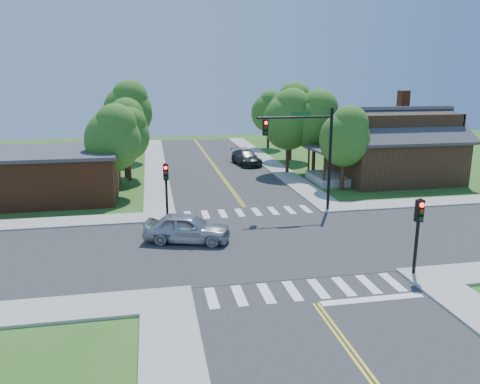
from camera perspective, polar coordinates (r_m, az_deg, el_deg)
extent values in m
plane|color=#2A581B|center=(26.90, 3.74, -6.22)|extent=(100.00, 100.00, 0.00)
cube|color=#2D2D30|center=(26.90, 3.74, -6.18)|extent=(10.00, 90.00, 0.04)
cube|color=#2D2D30|center=(26.89, 3.74, -6.17)|extent=(90.00, 10.00, 0.04)
cube|color=#2D2D30|center=(26.90, 3.74, -6.22)|extent=(10.20, 10.20, 0.06)
cube|color=#9E9B93|center=(51.81, 3.35, 3.72)|extent=(2.20, 40.00, 0.14)
cube|color=#9E9B93|center=(50.26, -10.29, 3.20)|extent=(2.20, 40.00, 0.14)
cube|color=white|center=(32.05, -6.37, -2.85)|extent=(0.45, 2.00, 0.01)
cube|color=white|center=(32.16, -4.23, -2.74)|extent=(0.45, 2.00, 0.01)
cube|color=white|center=(32.31, -2.12, -2.63)|extent=(0.45, 2.00, 0.01)
cube|color=white|center=(32.51, -0.02, -2.52)|extent=(0.45, 2.00, 0.01)
cube|color=white|center=(32.74, 2.04, -2.40)|extent=(0.45, 2.00, 0.01)
cube|color=white|center=(33.02, 4.07, -2.29)|extent=(0.45, 2.00, 0.01)
cube|color=white|center=(33.34, 6.07, -2.17)|extent=(0.45, 2.00, 0.01)
cube|color=white|center=(33.71, 8.02, -2.06)|extent=(0.45, 2.00, 0.01)
cube|color=white|center=(20.54, -3.46, -12.76)|extent=(0.45, 2.00, 0.01)
cube|color=white|center=(20.71, -0.09, -12.50)|extent=(0.45, 2.00, 0.01)
cube|color=white|center=(20.94, 3.21, -12.20)|extent=(0.45, 2.00, 0.01)
cube|color=white|center=(21.24, 6.43, -11.88)|extent=(0.45, 2.00, 0.01)
cube|color=white|center=(21.61, 9.53, -11.53)|extent=(0.45, 2.00, 0.01)
cube|color=white|center=(22.03, 12.52, -11.16)|extent=(0.45, 2.00, 0.01)
cube|color=white|center=(22.51, 15.37, -10.77)|extent=(0.45, 2.00, 0.01)
cube|color=white|center=(23.04, 18.10, -10.38)|extent=(0.45, 2.00, 0.01)
cube|color=yellow|center=(51.89, -3.66, 3.71)|extent=(0.10, 37.50, 0.01)
cube|color=yellow|center=(51.91, -3.44, 3.72)|extent=(0.10, 37.50, 0.01)
cube|color=white|center=(21.19, 15.81, -12.56)|extent=(4.60, 0.45, 0.09)
cylinder|color=black|center=(32.84, 10.88, 3.77)|extent=(0.20, 0.20, 7.20)
cylinder|color=black|center=(31.58, 6.69, 9.02)|extent=(5.20, 0.14, 0.14)
cube|color=#19591E|center=(31.64, 7.43, 9.47)|extent=(1.40, 0.04, 0.30)
cube|color=black|center=(31.10, 3.11, 7.86)|extent=(0.34, 0.28, 1.05)
sphere|color=#FF0C0C|center=(30.90, 3.19, 8.41)|extent=(0.22, 0.22, 0.22)
sphere|color=#3F2605|center=(30.94, 3.18, 7.82)|extent=(0.22, 0.22, 0.22)
sphere|color=#05330F|center=(30.97, 3.18, 7.23)|extent=(0.22, 0.22, 0.22)
cylinder|color=black|center=(23.54, 20.75, -5.23)|extent=(0.16, 0.16, 3.80)
cube|color=black|center=(23.15, 21.03, -2.13)|extent=(0.34, 0.28, 1.05)
sphere|color=#FF0C0C|center=(22.94, 21.31, -1.49)|extent=(0.22, 0.22, 0.22)
sphere|color=#3F2605|center=(23.02, 21.24, -2.26)|extent=(0.22, 0.22, 0.22)
sphere|color=#05330F|center=(23.10, 21.17, -3.02)|extent=(0.22, 0.22, 0.22)
cylinder|color=black|center=(30.92, -8.95, 0.00)|extent=(0.16, 0.16, 3.80)
cube|color=black|center=(30.63, -9.05, 2.41)|extent=(0.34, 0.28, 1.05)
sphere|color=#FF0C0C|center=(30.40, -9.06, 2.93)|extent=(0.22, 0.22, 0.22)
sphere|color=#3F2605|center=(30.46, -9.03, 2.33)|extent=(0.22, 0.22, 0.22)
sphere|color=#05330F|center=(30.53, -9.01, 1.75)|extent=(0.22, 0.22, 0.22)
cube|color=black|center=(44.87, 18.22, 3.95)|extent=(10.00, 8.00, 4.00)
cube|color=#9E9B93|center=(42.50, 10.59, 1.62)|extent=(2.60, 4.50, 0.70)
cylinder|color=black|center=(40.04, 10.23, 2.70)|extent=(0.18, 0.18, 2.50)
cylinder|color=black|center=(43.72, 8.37, 3.72)|extent=(0.18, 0.18, 2.50)
cube|color=#38383D|center=(42.03, 10.74, 5.08)|extent=(2.80, 4.80, 0.18)
cube|color=brown|center=(48.89, 18.97, 6.51)|extent=(0.90, 0.90, 7.11)
cube|color=brown|center=(39.13, -22.06, 1.86)|extent=(10.00, 8.00, 3.50)
cube|color=#38383D|center=(38.81, -22.31, 4.52)|extent=(10.40, 8.40, 0.25)
cylinder|color=#382314|center=(39.82, 12.38, 2.10)|extent=(0.34, 0.34, 2.61)
ellipsoid|color=#305E1B|center=(39.33, 12.61, 6.32)|extent=(4.12, 3.92, 4.54)
sphere|color=#305E1B|center=(39.13, 13.23, 8.07)|extent=(3.02, 3.02, 3.02)
cylinder|color=#382314|center=(45.96, 8.96, 4.09)|extent=(0.34, 0.34, 3.03)
ellipsoid|color=#305E1B|center=(45.51, 9.13, 8.34)|extent=(4.78, 4.54, 5.26)
sphere|color=#305E1B|center=(45.31, 9.65, 10.12)|extent=(3.51, 3.51, 3.51)
cylinder|color=#382314|center=(53.19, 6.16, 5.63)|extent=(0.34, 0.34, 3.24)
ellipsoid|color=#305E1B|center=(52.79, 6.26, 9.56)|extent=(5.11, 4.86, 5.62)
sphere|color=#305E1B|center=(52.59, 6.69, 11.21)|extent=(3.75, 3.75, 3.75)
cylinder|color=#382314|center=(61.76, 3.43, 6.64)|extent=(0.34, 0.34, 2.82)
ellipsoid|color=#305E1B|center=(61.43, 3.48, 9.59)|extent=(4.45, 4.23, 4.89)
sphere|color=#305E1B|center=(61.23, 3.82, 10.82)|extent=(3.26, 3.26, 3.26)
cylinder|color=#382314|center=(37.91, -14.94, 1.45)|extent=(0.34, 0.34, 2.72)
ellipsoid|color=#305E1B|center=(37.39, -15.24, 6.05)|extent=(4.29, 4.07, 4.72)
sphere|color=#305E1B|center=(37.03, -14.92, 8.00)|extent=(3.15, 3.15, 3.15)
cylinder|color=#382314|center=(44.98, -13.74, 3.46)|extent=(0.34, 0.34, 2.75)
ellipsoid|color=#305E1B|center=(44.54, -13.97, 7.40)|extent=(4.35, 4.13, 4.78)
sphere|color=#305E1B|center=(44.20, -13.69, 9.07)|extent=(3.19, 3.19, 3.19)
cylinder|color=#382314|center=(53.35, -13.28, 5.41)|extent=(0.34, 0.34, 3.33)
ellipsoid|color=#305E1B|center=(52.95, -13.51, 9.44)|extent=(5.26, 4.99, 5.78)
sphere|color=#305E1B|center=(52.64, -13.29, 11.15)|extent=(3.85, 3.85, 3.85)
cylinder|color=#382314|center=(61.64, -13.30, 5.98)|extent=(0.34, 0.34, 2.18)
ellipsoid|color=#305E1B|center=(61.36, -13.43, 8.26)|extent=(3.45, 3.27, 3.79)
sphere|color=#305E1B|center=(61.06, -13.20, 9.22)|extent=(2.53, 2.53, 2.53)
cylinder|color=#382314|center=(45.70, 5.79, 4.15)|extent=(0.34, 0.34, 3.06)
ellipsoid|color=#305E1B|center=(45.24, 5.90, 8.47)|extent=(4.83, 4.59, 5.31)
sphere|color=#305E1B|center=(45.02, 6.39, 10.28)|extent=(3.54, 3.54, 3.54)
cylinder|color=#382314|center=(43.56, -13.36, 2.97)|extent=(0.34, 0.34, 2.48)
ellipsoid|color=#305E1B|center=(43.13, -13.56, 6.63)|extent=(3.92, 3.72, 4.31)
sphere|color=#305E1B|center=(42.80, -13.26, 8.18)|extent=(2.87, 2.87, 2.87)
imported|color=#B6BABE|center=(26.86, -6.46, -4.43)|extent=(4.75, 6.02, 1.67)
imported|color=#27292B|center=(50.04, 0.77, 4.18)|extent=(3.64, 5.85, 1.52)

